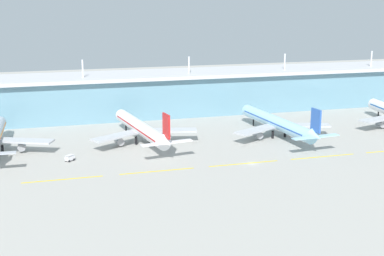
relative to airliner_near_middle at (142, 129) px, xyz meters
name	(u,v)px	position (x,y,z in m)	size (l,w,h in m)	color
ground_plane	(252,164)	(35.33, -41.18, -6.45)	(600.00, 600.00, 0.00)	#A8A59E
terminal_building	(186,92)	(35.33, 56.07, 5.16)	(288.00, 34.00, 31.81)	#6693A8
airliner_near_middle	(142,129)	(0.00, 0.00, 0.00)	(48.21, 67.75, 18.90)	white
airliner_far_middle	(278,123)	(61.76, -6.51, 0.00)	(48.58, 69.01, 18.90)	#9ED1EA
taxiway_stripe_west	(63,179)	(-35.67, -40.22, -6.43)	(28.00, 0.70, 0.04)	yellow
taxiway_stripe_mid_west	(157,171)	(-1.67, -40.22, -6.43)	(28.00, 0.70, 0.04)	yellow
taxiway_stripe_centre	(244,164)	(32.33, -40.22, -6.43)	(28.00, 0.70, 0.04)	yellow
taxiway_stripe_mid_east	(323,157)	(66.33, -40.22, -6.43)	(28.00, 0.70, 0.04)	yellow
baggage_cart	(70,158)	(-32.03, -18.80, -5.19)	(3.89, 3.74, 2.48)	silver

